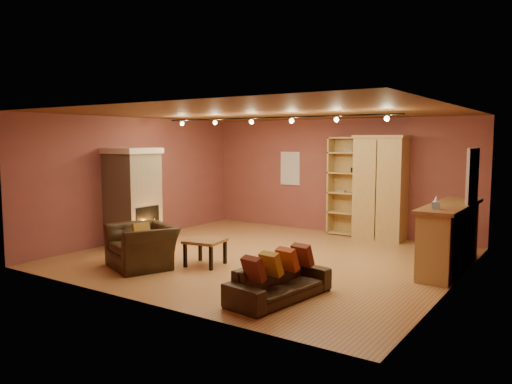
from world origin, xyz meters
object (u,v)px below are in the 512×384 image
Objects in this scene: fireplace at (133,197)px; loveseat at (279,275)px; armoire at (380,188)px; coffee_table at (205,243)px; bookcase at (349,185)px; bar_counter at (449,237)px; armchair at (142,239)px.

fireplace reaches higher than loveseat.
armoire is 4.53m from coffee_table.
armoire is at bearing -12.08° from bookcase.
armoire reaches higher than fireplace.
bar_counter is 1.39× the size of loveseat.
bookcase is 4.44m from coffee_table.
bar_counter is (1.96, -1.92, -0.61)m from armoire.
bookcase reaches higher than armchair.
armchair is (-3.00, 0.18, 0.16)m from loveseat.
bar_counter is 1.78× the size of armchair.
loveseat is at bearing -77.32° from bookcase.
loveseat is at bearing 19.15° from armchair.
armoire is at bearing 39.64° from fireplace.
armchair is (-2.68, -4.81, -0.69)m from armoire.
loveseat is 1.28× the size of armchair.
fireplace is 1.54× the size of armchair.
coffee_table is (-0.97, -4.26, -0.79)m from bookcase.
bar_counter is at bearing 14.57° from fireplace.
armchair is at bearing -110.19° from bookcase.
bar_counter is 3.49m from loveseat.
loveseat is (4.60, -1.44, -0.71)m from fireplace.
armchair is (1.60, -1.27, -0.55)m from fireplace.
bookcase is at bearing 47.32° from fireplace.
bar_counter is 3.35× the size of coffee_table.
bookcase reaches higher than fireplace.
fireplace reaches higher than armchair.
coffee_table is at bearing 75.23° from loveseat.
fireplace is 6.47m from bar_counter.
armchair is at bearing -139.73° from coffee_table.
fireplace reaches higher than bar_counter.
fireplace is 5.56m from armoire.
fireplace is 0.89× the size of armoire.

